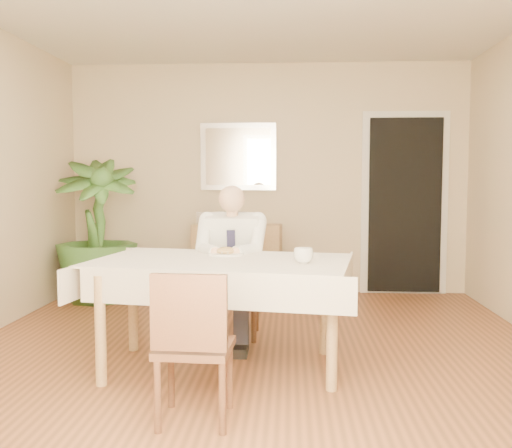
# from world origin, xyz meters

# --- Properties ---
(room) EXTENTS (5.00, 5.02, 2.60)m
(room) POSITION_xyz_m (0.00, 0.00, 1.30)
(room) COLOR brown
(room) RESTS_ON ground
(window) EXTENTS (1.34, 0.04, 1.44)m
(window) POSITION_xyz_m (0.00, -2.47, 1.45)
(window) COLOR silver
(window) RESTS_ON room
(doorway) EXTENTS (0.96, 0.07, 2.10)m
(doorway) POSITION_xyz_m (1.55, 2.46, 1.00)
(doorway) COLOR silver
(doorway) RESTS_ON ground
(mirror) EXTENTS (0.86, 0.04, 0.76)m
(mirror) POSITION_xyz_m (-0.33, 2.47, 1.55)
(mirror) COLOR silver
(mirror) RESTS_ON room
(dining_table) EXTENTS (1.87, 1.28, 0.75)m
(dining_table) POSITION_xyz_m (-0.20, -0.22, 0.67)
(dining_table) COLOR tan
(dining_table) RESTS_ON ground
(chair_far) EXTENTS (0.43, 0.43, 0.88)m
(chair_far) POSITION_xyz_m (-0.20, 0.66, 0.49)
(chair_far) COLOR #422614
(chair_far) RESTS_ON ground
(chair_near) EXTENTS (0.41, 0.41, 0.82)m
(chair_near) POSITION_xyz_m (-0.24, -1.14, 0.46)
(chair_near) COLOR #422614
(chair_near) RESTS_ON ground
(seated_man) EXTENTS (0.48, 0.72, 1.24)m
(seated_man) POSITION_xyz_m (-0.20, 0.37, 0.69)
(seated_man) COLOR white
(seated_man) RESTS_ON ground
(plate) EXTENTS (0.26, 0.26, 0.02)m
(plate) POSITION_xyz_m (-0.20, 0.01, 0.76)
(plate) COLOR white
(plate) RESTS_ON dining_table
(food) EXTENTS (0.14, 0.14, 0.06)m
(food) POSITION_xyz_m (-0.20, 0.01, 0.78)
(food) COLOR olive
(food) RESTS_ON dining_table
(knife) EXTENTS (0.01, 0.13, 0.01)m
(knife) POSITION_xyz_m (-0.16, -0.05, 0.78)
(knife) COLOR silver
(knife) RESTS_ON dining_table
(fork) EXTENTS (0.01, 0.13, 0.01)m
(fork) POSITION_xyz_m (-0.24, -0.05, 0.78)
(fork) COLOR silver
(fork) RESTS_ON dining_table
(coffee_mug) EXTENTS (0.13, 0.13, 0.10)m
(coffee_mug) POSITION_xyz_m (0.35, -0.35, 0.80)
(coffee_mug) COLOR white
(coffee_mug) RESTS_ON dining_table
(sideboard) EXTENTS (1.01, 0.41, 0.79)m
(sideboard) POSITION_xyz_m (-0.33, 2.32, 0.39)
(sideboard) COLOR tan
(sideboard) RESTS_ON ground
(photo_frame_left) EXTENTS (0.10, 0.02, 0.14)m
(photo_frame_left) POSITION_xyz_m (-0.74, 2.32, 0.86)
(photo_frame_left) COLOR silver
(photo_frame_left) RESTS_ON sideboard
(photo_frame_center) EXTENTS (0.10, 0.02, 0.14)m
(photo_frame_center) POSITION_xyz_m (-0.54, 2.39, 0.86)
(photo_frame_center) COLOR silver
(photo_frame_center) RESTS_ON sideboard
(photo_frame_right) EXTENTS (0.10, 0.02, 0.14)m
(photo_frame_right) POSITION_xyz_m (-0.26, 2.35, 0.86)
(photo_frame_right) COLOR silver
(photo_frame_right) RESTS_ON sideboard
(potted_palm) EXTENTS (1.07, 1.07, 1.52)m
(potted_palm) POSITION_xyz_m (-1.78, 1.88, 0.76)
(potted_palm) COLOR #2E531E
(potted_palm) RESTS_ON ground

